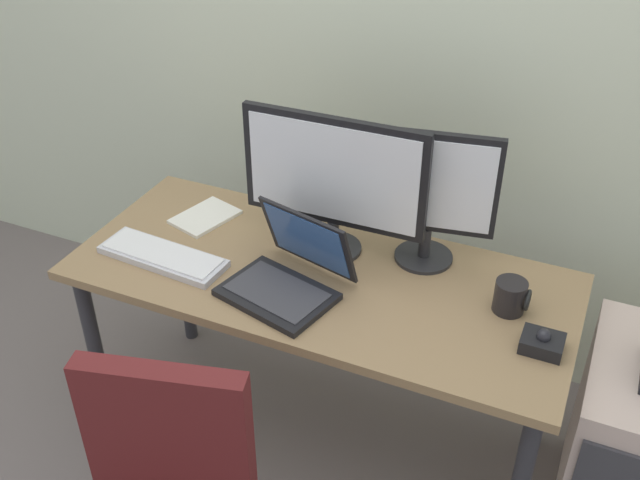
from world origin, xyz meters
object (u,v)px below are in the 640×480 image
object	(u,v)px
monitor_main	(333,178)
keyboard	(163,256)
trackball_mouse	(542,342)
paper_notepad	(205,217)
coffee_mug	(511,297)
monitor_side	(430,192)
laptop	(288,274)

from	to	relation	value
monitor_main	keyboard	bearing A→B (deg)	-150.32
keyboard	trackball_mouse	size ratio (longest dim) A/B	3.80
trackball_mouse	paper_notepad	xyz separation A→B (m)	(-1.15, 0.20, -0.02)
monitor_main	trackball_mouse	xyz separation A→B (m)	(0.68, -0.20, -0.23)
trackball_mouse	coffee_mug	bearing A→B (deg)	131.39
monitor_side	paper_notepad	size ratio (longest dim) A/B	2.06
coffee_mug	laptop	bearing A→B (deg)	-165.23
monitor_side	coffee_mug	distance (m)	0.38
monitor_side	coffee_mug	xyz separation A→B (m)	(0.29, -0.14, -0.19)
monitor_side	coffee_mug	bearing A→B (deg)	-26.01
monitor_side	keyboard	bearing A→B (deg)	-155.80
monitor_main	laptop	xyz separation A→B (m)	(-0.04, -0.24, -0.20)
monitor_main	coffee_mug	xyz separation A→B (m)	(0.57, -0.07, -0.21)
monitor_main	paper_notepad	distance (m)	0.53
monitor_side	laptop	size ratio (longest dim) A/B	1.15
monitor_main	trackball_mouse	size ratio (longest dim) A/B	5.24
trackball_mouse	paper_notepad	bearing A→B (deg)	170.15
trackball_mouse	monitor_side	bearing A→B (deg)	146.34
monitor_main	keyboard	distance (m)	0.58
keyboard	trackball_mouse	world-z (taller)	trackball_mouse
keyboard	coffee_mug	size ratio (longest dim) A/B	4.21
keyboard	trackball_mouse	xyz separation A→B (m)	(1.14, 0.06, 0.01)
monitor_side	paper_notepad	xyz separation A→B (m)	(-0.74, -0.07, -0.23)
paper_notepad	coffee_mug	bearing A→B (deg)	-3.99
monitor_main	laptop	bearing A→B (deg)	-99.51
laptop	trackball_mouse	xyz separation A→B (m)	(0.72, 0.03, -0.03)
trackball_mouse	coffee_mug	size ratio (longest dim) A/B	1.11
laptop	coffee_mug	xyz separation A→B (m)	(0.61, 0.16, -0.00)
monitor_main	keyboard	world-z (taller)	monitor_main
monitor_side	keyboard	size ratio (longest dim) A/B	1.02
keyboard	laptop	world-z (taller)	laptop
keyboard	monitor_side	bearing A→B (deg)	24.20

